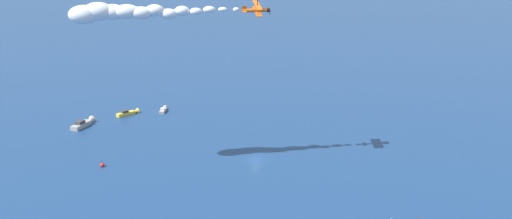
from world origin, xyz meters
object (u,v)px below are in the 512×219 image
at_px(marker_buoy, 102,165).
at_px(biplane_lead, 257,10).
at_px(motorboat_far_stbd, 164,110).
at_px(wingwalker_lead, 258,1).
at_px(motorboat_ahead, 129,113).
at_px(motorboat_near_centre, 84,123).

xyz_separation_m(marker_buoy, biplane_lead, (34.64, 17.92, 37.99)).
height_order(motorboat_far_stbd, biplane_lead, biplane_lead).
bearing_deg(marker_buoy, motorboat_far_stbd, 100.88).
bearing_deg(wingwalker_lead, motorboat_ahead, 156.82).
relative_size(motorboat_near_centre, wingwalker_lead, 5.53).
height_order(biplane_lead, wingwalker_lead, wingwalker_lead).
bearing_deg(wingwalker_lead, motorboat_far_stbd, 145.85).
height_order(motorboat_far_stbd, motorboat_ahead, motorboat_ahead).
bearing_deg(motorboat_near_centre, marker_buoy, -46.30).
bearing_deg(motorboat_near_centre, motorboat_far_stbd, 55.33).
relative_size(motorboat_near_centre, motorboat_far_stbd, 1.54).
bearing_deg(motorboat_near_centre, wingwalker_lead, -7.61).
bearing_deg(motorboat_far_stbd, marker_buoy, -79.12).
relative_size(marker_buoy, wingwalker_lead, 1.18).
bearing_deg(wingwalker_lead, marker_buoy, -153.37).
relative_size(motorboat_far_stbd, biplane_lead, 0.91).
bearing_deg(motorboat_ahead, marker_buoy, -65.99).
relative_size(motorboat_ahead, biplane_lead, 1.09).
xyz_separation_m(motorboat_near_centre, wingwalker_lead, (59.18, -7.90, 39.75)).
xyz_separation_m(motorboat_far_stbd, marker_buoy, (9.10, -47.35, -0.10)).
bearing_deg(biplane_lead, motorboat_near_centre, 172.76).
bearing_deg(biplane_lead, wingwalker_lead, -58.42).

